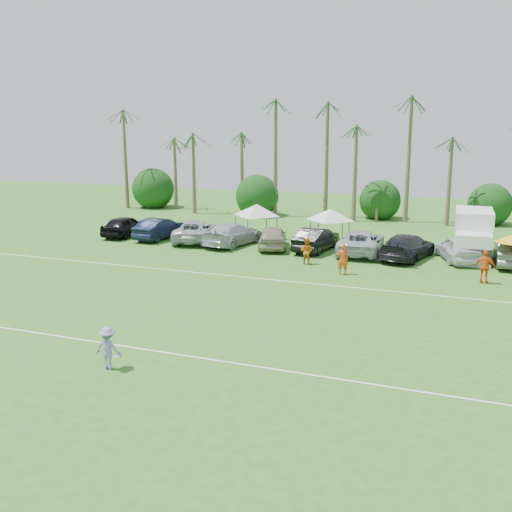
% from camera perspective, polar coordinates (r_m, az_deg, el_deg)
% --- Properties ---
extents(ground, '(120.00, 120.00, 0.00)m').
position_cam_1_polar(ground, '(23.43, -18.93, -9.75)').
color(ground, '#32691F').
rests_on(ground, ground).
extents(field_lines, '(80.00, 12.10, 0.01)m').
position_cam_1_polar(field_lines, '(29.61, -9.11, -4.51)').
color(field_lines, white).
rests_on(field_lines, ground).
extents(palm_tree_0, '(2.40, 2.40, 8.90)m').
position_cam_1_polar(palm_tree_0, '(65.45, -13.24, 11.26)').
color(palm_tree_0, brown).
rests_on(palm_tree_0, ground).
extents(palm_tree_1, '(2.40, 2.40, 9.90)m').
position_cam_1_polar(palm_tree_1, '(62.81, -9.39, 12.18)').
color(palm_tree_1, brown).
rests_on(palm_tree_1, ground).
extents(palm_tree_2, '(2.40, 2.40, 10.90)m').
position_cam_1_polar(palm_tree_2, '(60.48, -5.20, 13.10)').
color(palm_tree_2, brown).
rests_on(palm_tree_2, ground).
extents(palm_tree_3, '(2.40, 2.40, 11.90)m').
position_cam_1_polar(palm_tree_3, '(58.87, -1.60, 13.98)').
color(palm_tree_3, brown).
rests_on(palm_tree_3, ground).
extents(palm_tree_4, '(2.40, 2.40, 8.90)m').
position_cam_1_polar(palm_tree_4, '(57.48, 2.19, 11.44)').
color(palm_tree_4, brown).
rests_on(palm_tree_4, ground).
extents(palm_tree_5, '(2.40, 2.40, 9.90)m').
position_cam_1_polar(palm_tree_5, '(56.33, 6.15, 12.24)').
color(palm_tree_5, brown).
rests_on(palm_tree_5, ground).
extents(palm_tree_6, '(2.40, 2.40, 10.90)m').
position_cam_1_polar(palm_tree_6, '(55.45, 10.27, 13.00)').
color(palm_tree_6, brown).
rests_on(palm_tree_6, ground).
extents(palm_tree_7, '(2.40, 2.40, 11.90)m').
position_cam_1_polar(palm_tree_7, '(54.87, 14.54, 13.70)').
color(palm_tree_7, brown).
rests_on(palm_tree_7, ground).
extents(palm_tree_8, '(2.40, 2.40, 8.90)m').
position_cam_1_polar(palm_tree_8, '(54.53, 19.70, 10.67)').
color(palm_tree_8, brown).
rests_on(palm_tree_8, ground).
extents(bush_tree_0, '(4.00, 4.00, 4.00)m').
position_cam_1_polar(bush_tree_0, '(65.04, -10.28, 6.36)').
color(bush_tree_0, brown).
rests_on(bush_tree_0, ground).
extents(bush_tree_1, '(4.00, 4.00, 4.00)m').
position_cam_1_polar(bush_tree_1, '(59.46, 0.61, 6.00)').
color(bush_tree_1, brown).
rests_on(bush_tree_1, ground).
extents(bush_tree_2, '(4.00, 4.00, 4.00)m').
position_cam_1_polar(bush_tree_2, '(56.52, 12.17, 5.37)').
color(bush_tree_2, brown).
rests_on(bush_tree_2, ground).
extents(bush_tree_3, '(4.00, 4.00, 4.00)m').
position_cam_1_polar(bush_tree_3, '(55.95, 22.37, 4.63)').
color(bush_tree_3, brown).
rests_on(bush_tree_3, ground).
extents(sideline_player_a, '(0.82, 0.69, 1.91)m').
position_cam_1_polar(sideline_player_a, '(34.81, 8.66, -0.29)').
color(sideline_player_a, '#EE511A').
rests_on(sideline_player_a, ground).
extents(sideline_player_b, '(0.93, 0.78, 1.70)m').
position_cam_1_polar(sideline_player_b, '(37.21, 5.08, 0.48)').
color(sideline_player_b, '#CD6916').
rests_on(sideline_player_b, ground).
extents(sideline_player_c, '(1.22, 0.72, 1.95)m').
position_cam_1_polar(sideline_player_c, '(34.90, 21.94, -1.00)').
color(sideline_player_c, '#EF5A1A').
rests_on(sideline_player_c, ground).
extents(box_truck, '(2.51, 6.23, 3.19)m').
position_cam_1_polar(box_truck, '(41.60, 20.89, 2.17)').
color(box_truck, white).
rests_on(box_truck, ground).
extents(canopy_tent_left, '(3.99, 3.99, 3.23)m').
position_cam_1_polar(canopy_tent_left, '(45.58, 0.08, 5.20)').
color(canopy_tent_left, black).
rests_on(canopy_tent_left, ground).
extents(canopy_tent_right, '(3.83, 3.83, 3.10)m').
position_cam_1_polar(canopy_tent_right, '(44.04, 7.46, 4.69)').
color(canopy_tent_right, black).
rests_on(canopy_tent_right, ground).
extents(frisbee_player, '(1.07, 0.62, 1.60)m').
position_cam_1_polar(frisbee_player, '(21.77, -14.56, -8.92)').
color(frisbee_player, '#8B86BF').
rests_on(frisbee_player, ground).
extents(parked_car_0, '(2.02, 4.98, 1.69)m').
position_cam_1_polar(parked_car_0, '(48.05, -12.92, 2.95)').
color(parked_car_0, black).
rests_on(parked_car_0, ground).
extents(parked_car_1, '(2.19, 5.27, 1.69)m').
position_cam_1_polar(parked_car_1, '(46.31, -9.62, 2.74)').
color(parked_car_1, black).
rests_on(parked_car_1, ground).
extents(parked_car_2, '(4.25, 6.61, 1.69)m').
position_cam_1_polar(parked_car_2, '(44.87, -5.99, 2.53)').
color(parked_car_2, '#B0B5BB').
rests_on(parked_car_2, ground).
extents(parked_car_3, '(3.38, 6.17, 1.69)m').
position_cam_1_polar(parked_car_3, '(43.25, -2.34, 2.21)').
color(parked_car_3, '#B6B5BC').
rests_on(parked_car_3, ground).
extents(parked_car_4, '(3.39, 5.34, 1.69)m').
position_cam_1_polar(parked_car_4, '(42.03, 1.67, 1.91)').
color(parked_car_4, gray).
rests_on(parked_car_4, ground).
extents(parked_car_5, '(2.41, 5.32, 1.69)m').
position_cam_1_polar(parked_car_5, '(41.40, 6.04, 1.69)').
color(parked_car_5, black).
rests_on(parked_car_5, ground).
extents(parked_car_6, '(3.13, 6.24, 1.69)m').
position_cam_1_polar(parked_car_6, '(40.84, 10.47, 1.39)').
color(parked_car_6, '#B6BBC7').
rests_on(parked_car_6, ground).
extents(parked_car_7, '(3.72, 6.24, 1.69)m').
position_cam_1_polar(parked_car_7, '(39.95, 14.90, 0.93)').
color(parked_car_7, black).
rests_on(parked_car_7, ground).
extents(parked_car_8, '(3.42, 5.35, 1.69)m').
position_cam_1_polar(parked_car_8, '(40.31, 19.54, 0.72)').
color(parked_car_8, white).
rests_on(parked_car_8, ground).
extents(parked_car_9, '(1.88, 5.17, 1.69)m').
position_cam_1_polar(parked_car_9, '(40.30, 24.12, 0.34)').
color(parked_car_9, slate).
rests_on(parked_car_9, ground).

